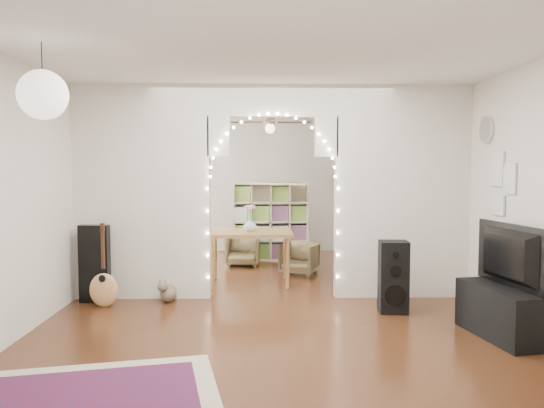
{
  "coord_description": "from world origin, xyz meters",
  "views": [
    {
      "loc": [
        -0.14,
        -6.74,
        1.67
      ],
      "look_at": [
        -0.0,
        0.3,
        1.18
      ],
      "focal_mm": 35.0,
      "sensor_mm": 36.0,
      "label": 1
    }
  ],
  "objects_px": {
    "media_console": "(501,312)",
    "dining_table": "(250,236)",
    "bookcase": "(271,221)",
    "dining_chair_left": "(299,259)",
    "acoustic_guitar": "(104,276)",
    "dining_chair_right": "(243,250)",
    "floor_speaker": "(393,277)"
  },
  "relations": [
    {
      "from": "media_console",
      "to": "dining_table",
      "type": "bearing_deg",
      "value": 125.55
    },
    {
      "from": "bookcase",
      "to": "dining_chair_left",
      "type": "height_order",
      "value": "bookcase"
    },
    {
      "from": "bookcase",
      "to": "dining_table",
      "type": "height_order",
      "value": "bookcase"
    },
    {
      "from": "acoustic_guitar",
      "to": "dining_table",
      "type": "height_order",
      "value": "acoustic_guitar"
    },
    {
      "from": "media_console",
      "to": "bookcase",
      "type": "xyz_separation_m",
      "value": [
        -2.18,
        4.38,
        0.45
      ]
    },
    {
      "from": "acoustic_guitar",
      "to": "bookcase",
      "type": "relative_size",
      "value": 0.61
    },
    {
      "from": "media_console",
      "to": "dining_table",
      "type": "relative_size",
      "value": 0.83
    },
    {
      "from": "dining_table",
      "to": "dining_chair_right",
      "type": "height_order",
      "value": "dining_table"
    },
    {
      "from": "floor_speaker",
      "to": "acoustic_guitar",
      "type": "bearing_deg",
      "value": 179.12
    },
    {
      "from": "bookcase",
      "to": "dining_chair_right",
      "type": "xyz_separation_m",
      "value": [
        -0.48,
        -0.52,
        -0.44
      ]
    },
    {
      "from": "floor_speaker",
      "to": "dining_chair_right",
      "type": "xyz_separation_m",
      "value": [
        -1.83,
        2.94,
        -0.15
      ]
    },
    {
      "from": "acoustic_guitar",
      "to": "dining_chair_right",
      "type": "bearing_deg",
      "value": 80.68
    },
    {
      "from": "acoustic_guitar",
      "to": "dining_table",
      "type": "bearing_deg",
      "value": 57.23
    },
    {
      "from": "acoustic_guitar",
      "to": "dining_chair_left",
      "type": "relative_size",
      "value": 1.58
    },
    {
      "from": "floor_speaker",
      "to": "bookcase",
      "type": "xyz_separation_m",
      "value": [
        -1.35,
        3.46,
        0.29
      ]
    },
    {
      "from": "acoustic_guitar",
      "to": "bookcase",
      "type": "height_order",
      "value": "bookcase"
    },
    {
      "from": "floor_speaker",
      "to": "media_console",
      "type": "relative_size",
      "value": 0.83
    },
    {
      "from": "acoustic_guitar",
      "to": "dining_chair_left",
      "type": "distance_m",
      "value": 3.12
    },
    {
      "from": "media_console",
      "to": "dining_table",
      "type": "distance_m",
      "value": 3.54
    },
    {
      "from": "acoustic_guitar",
      "to": "bookcase",
      "type": "distance_m",
      "value": 3.79
    },
    {
      "from": "media_console",
      "to": "dining_chair_left",
      "type": "relative_size",
      "value": 1.86
    },
    {
      "from": "floor_speaker",
      "to": "dining_table",
      "type": "xyz_separation_m",
      "value": [
        -1.68,
        1.54,
        0.27
      ]
    },
    {
      "from": "media_console",
      "to": "dining_chair_left",
      "type": "height_order",
      "value": "media_console"
    },
    {
      "from": "acoustic_guitar",
      "to": "dining_chair_right",
      "type": "xyz_separation_m",
      "value": [
        1.56,
        2.65,
        -0.11
      ]
    },
    {
      "from": "dining_table",
      "to": "dining_chair_left",
      "type": "xyz_separation_m",
      "value": [
        0.75,
        0.66,
        -0.44
      ]
    },
    {
      "from": "media_console",
      "to": "dining_table",
      "type": "height_order",
      "value": "dining_table"
    },
    {
      "from": "dining_chair_left",
      "to": "media_console",
      "type": "bearing_deg",
      "value": -38.25
    },
    {
      "from": "acoustic_guitar",
      "to": "dining_chair_left",
      "type": "xyz_separation_m",
      "value": [
        2.47,
        1.91,
        -0.13
      ]
    },
    {
      "from": "dining_table",
      "to": "acoustic_guitar",
      "type": "bearing_deg",
      "value": -144.49
    },
    {
      "from": "floor_speaker",
      "to": "media_console",
      "type": "distance_m",
      "value": 1.25
    },
    {
      "from": "acoustic_guitar",
      "to": "media_console",
      "type": "xyz_separation_m",
      "value": [
        4.22,
        -1.21,
        -0.12
      ]
    },
    {
      "from": "bookcase",
      "to": "dining_table",
      "type": "distance_m",
      "value": 1.95
    }
  ]
}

